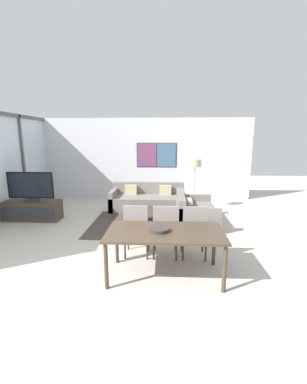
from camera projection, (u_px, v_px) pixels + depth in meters
ground_plane at (91, 308)px, 3.29m from camera, size 24.00×24.00×0.00m
wall_back at (140, 159)px, 8.99m from camera, size 7.71×0.09×2.80m
area_rug at (144, 224)px, 6.46m from camera, size 2.64×2.15×0.01m
tv_console at (33, 210)px, 6.78m from camera, size 1.45×0.49×0.52m
television at (30, 187)px, 6.64m from camera, size 1.21×0.20×0.76m
sofa_main at (148, 200)px, 7.81m from camera, size 2.21×0.95×0.78m
sofa_side at (193, 214)px, 6.46m from camera, size 0.95×1.54×0.78m
coffee_table at (144, 214)px, 6.41m from camera, size 1.07×1.07×0.36m
dining_table at (165, 235)px, 3.93m from camera, size 1.79×0.92×0.75m
dining_chair_left at (137, 229)px, 4.61m from camera, size 0.46×0.46×1.00m
dining_chair_centre at (165, 229)px, 4.57m from camera, size 0.46×0.46×1.00m
dining_chair_right at (194, 230)px, 4.54m from camera, size 0.46×0.46×1.00m
fruit_bowl at (160, 229)px, 3.90m from camera, size 0.30×0.30×0.05m
floor_lamp at (195, 167)px, 7.50m from camera, size 0.37×0.37×1.53m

